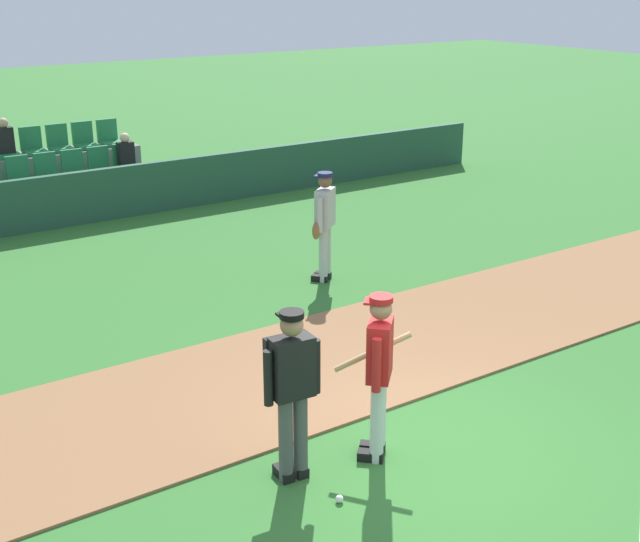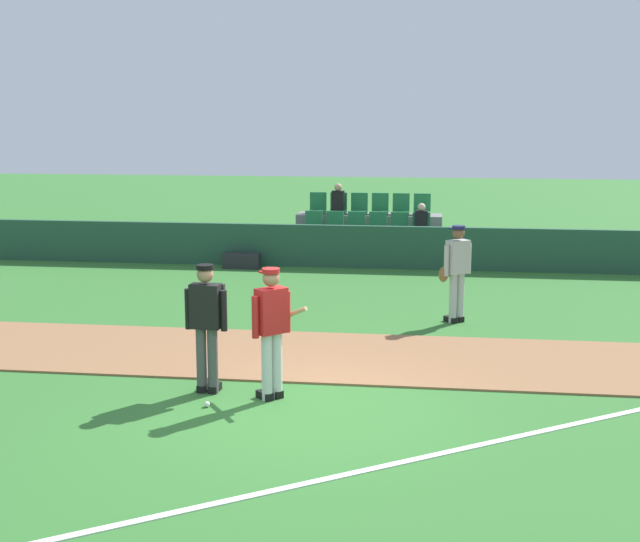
# 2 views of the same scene
# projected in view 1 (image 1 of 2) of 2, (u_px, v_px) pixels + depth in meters

# --- Properties ---
(ground_plane) EXTENTS (80.00, 80.00, 0.00)m
(ground_plane) POSITION_uv_depth(u_px,v_px,m) (423.00, 457.00, 8.60)
(ground_plane) COLOR #33702D
(infield_dirt_path) EXTENTS (28.00, 2.77, 0.03)m
(infield_dirt_path) POSITION_uv_depth(u_px,v_px,m) (299.00, 371.00, 10.41)
(infield_dirt_path) COLOR #936642
(infield_dirt_path) RESTS_ON ground
(dugout_fence) EXTENTS (20.00, 0.16, 1.03)m
(dugout_fence) POSITION_uv_depth(u_px,v_px,m) (80.00, 198.00, 16.37)
(dugout_fence) COLOR #234C38
(dugout_fence) RESTS_ON ground
(stadium_bleachers) EXTENTS (3.90, 2.10, 1.90)m
(stadium_bleachers) POSITION_uv_depth(u_px,v_px,m) (57.00, 185.00, 17.51)
(stadium_bleachers) COLOR slate
(stadium_bleachers) RESTS_ON ground
(batter_red_jersey) EXTENTS (0.73, 0.68, 1.76)m
(batter_red_jersey) POSITION_uv_depth(u_px,v_px,m) (379.00, 371.00, 8.29)
(batter_red_jersey) COLOR silver
(batter_red_jersey) RESTS_ON ground
(umpire_home_plate) EXTENTS (0.59, 0.33, 1.76)m
(umpire_home_plate) POSITION_uv_depth(u_px,v_px,m) (291.00, 386.00, 7.92)
(umpire_home_plate) COLOR #4C4C4C
(umpire_home_plate) RESTS_ON ground
(runner_grey_jersey) EXTENTS (0.61, 0.47, 1.76)m
(runner_grey_jersey) POSITION_uv_depth(u_px,v_px,m) (324.00, 223.00, 13.19)
(runner_grey_jersey) COLOR #B2B2B2
(runner_grey_jersey) RESTS_ON ground
(baseball) EXTENTS (0.07, 0.07, 0.07)m
(baseball) POSITION_uv_depth(u_px,v_px,m) (339.00, 499.00, 7.85)
(baseball) COLOR white
(baseball) RESTS_ON ground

